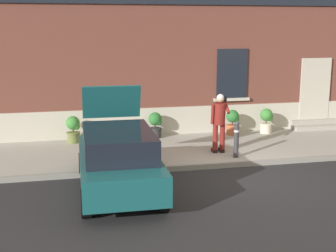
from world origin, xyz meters
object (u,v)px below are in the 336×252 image
Objects in this scene: hatchback_car_teal at (118,159)px; planter_cream at (266,120)px; bollard_near_person at (236,138)px; planter_terracotta at (233,121)px; person_on_phone at (219,119)px; planter_olive at (73,129)px; planter_charcoal at (155,124)px.

hatchback_car_teal reaches higher than planter_cream.
bollard_near_person is 1.22× the size of planter_terracotta.
hatchback_car_teal is 3.94m from person_on_phone.
planter_terracotta is (0.90, 2.74, -0.11)m from bollard_near_person.
planter_terracotta is at bearing 74.31° from person_on_phone.
bollard_near_person reaches higher than planter_olive.
person_on_phone is 3.30m from planter_cream.
planter_olive is 5.37m from planter_terracotta.
bollard_near_person is 1.22× the size of planter_charcoal.
hatchback_car_teal is 4.76× the size of planter_olive.
hatchback_car_teal reaches higher than person_on_phone.
hatchback_car_teal is 2.34× the size of person_on_phone.
planter_olive is at bearing -178.14° from planter_charcoal.
person_on_phone reaches higher than planter_charcoal.
bollard_near_person is (3.54, 1.67, -0.09)m from hatchback_car_teal.
planter_cream is at bearing -1.92° from planter_charcoal.
bollard_near_person is at bearing -128.24° from planter_cream.
planter_terracotta is at bearing -2.22° from planter_charcoal.
hatchback_car_teal is 7.17m from planter_cream.
planter_charcoal is (2.68, 0.09, 0.00)m from planter_olive.
hatchback_car_teal is 4.76× the size of planter_charcoal.
planter_olive and planter_cream have the same top height.
bollard_near_person is 3.46m from planter_cream.
bollard_near_person is 0.60× the size of person_on_phone.
planter_terracotta is at bearing -0.18° from planter_olive.
planter_olive is (-4.47, 2.76, -0.11)m from bollard_near_person.
planter_charcoal is at bearing 68.75° from hatchback_car_teal.
planter_olive is (-4.15, 2.17, -0.55)m from person_on_phone.
planter_olive is 2.69m from planter_charcoal.
hatchback_car_teal reaches higher than planter_charcoal.
planter_cream is (5.67, 4.38, -0.19)m from hatchback_car_teal.
planter_olive is 1.00× the size of planter_cream.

